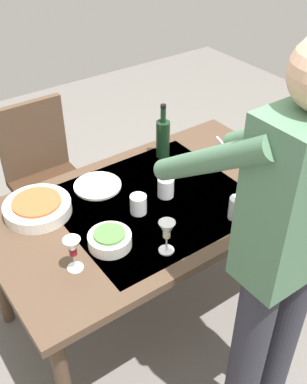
# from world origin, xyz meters

# --- Properties ---
(ground_plane) EXTENTS (6.00, 6.00, 0.00)m
(ground_plane) POSITION_xyz_m (0.00, 0.00, 0.00)
(ground_plane) COLOR #66605B
(dining_table) EXTENTS (1.53, 0.89, 0.73)m
(dining_table) POSITION_xyz_m (0.00, 0.00, 0.65)
(dining_table) COLOR #4C3828
(dining_table) RESTS_ON ground_plane
(chair_near) EXTENTS (0.40, 0.40, 0.91)m
(chair_near) POSITION_xyz_m (0.20, -0.82, 0.53)
(chair_near) COLOR #352114
(chair_near) RESTS_ON ground_plane
(person_server) EXTENTS (0.42, 0.61, 1.69)m
(person_server) POSITION_xyz_m (-0.04, 0.70, 0.96)
(person_server) COLOR #2D2D38
(person_server) RESTS_ON ground_plane
(wine_bottle) EXTENTS (0.07, 0.07, 0.30)m
(wine_bottle) POSITION_xyz_m (-0.27, -0.29, 0.84)
(wine_bottle) COLOR black
(wine_bottle) RESTS_ON dining_table
(wine_glass_left) EXTENTS (0.07, 0.07, 0.15)m
(wine_glass_left) POSITION_xyz_m (0.50, 0.17, 0.83)
(wine_glass_left) COLOR white
(wine_glass_left) RESTS_ON dining_table
(wine_glass_right) EXTENTS (0.07, 0.07, 0.15)m
(wine_glass_right) POSITION_xyz_m (0.15, 0.30, 0.83)
(wine_glass_right) COLOR white
(wine_glass_right) RESTS_ON dining_table
(water_cup_near_left) EXTENTS (0.07, 0.07, 0.10)m
(water_cup_near_left) POSITION_xyz_m (-0.64, 0.17, 0.78)
(water_cup_near_left) COLOR silver
(water_cup_near_left) RESTS_ON dining_table
(water_cup_near_right) EXTENTS (0.08, 0.08, 0.09)m
(water_cup_near_right) POSITION_xyz_m (0.10, 0.03, 0.77)
(water_cup_near_right) COLOR silver
(water_cup_near_right) RESTS_ON dining_table
(water_cup_far_left) EXTENTS (0.08, 0.08, 0.09)m
(water_cup_far_left) POSITION_xyz_m (-0.07, -0.00, 0.77)
(water_cup_far_left) COLOR silver
(water_cup_far_left) RESTS_ON dining_table
(water_cup_far_right) EXTENTS (0.07, 0.07, 0.10)m
(water_cup_far_right) POSITION_xyz_m (-0.23, 0.31, 0.78)
(water_cup_far_right) COLOR silver
(water_cup_far_right) RESTS_ON dining_table
(serving_bowl_pasta) EXTENTS (0.30, 0.30, 0.07)m
(serving_bowl_pasta) POSITION_xyz_m (0.47, -0.23, 0.76)
(serving_bowl_pasta) COLOR silver
(serving_bowl_pasta) RESTS_ON dining_table
(side_bowl_salad) EXTENTS (0.18, 0.18, 0.07)m
(side_bowl_salad) POSITION_xyz_m (0.32, 0.14, 0.76)
(side_bowl_salad) COLOR silver
(side_bowl_salad) RESTS_ON dining_table
(dinner_plate_near) EXTENTS (0.23, 0.23, 0.01)m
(dinner_plate_near) POSITION_xyz_m (0.16, -0.25, 0.73)
(dinner_plate_near) COLOR silver
(dinner_plate_near) RESTS_ON dining_table
(table_knife) EXTENTS (0.07, 0.19, 0.00)m
(table_knife) POSITION_xyz_m (-0.60, -0.17, 0.73)
(table_knife) COLOR silver
(table_knife) RESTS_ON dining_table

